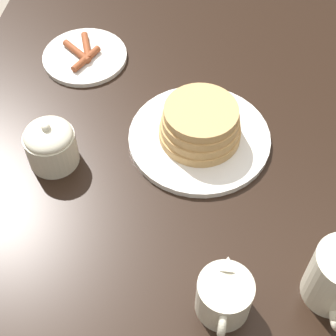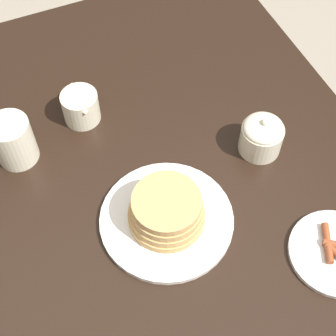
{
  "view_description": "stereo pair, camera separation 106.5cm",
  "coord_description": "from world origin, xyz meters",
  "px_view_note": "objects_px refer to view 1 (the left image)",
  "views": [
    {
      "loc": [
        0.62,
        0.07,
        1.48
      ],
      "look_at": [
        0.1,
        -0.01,
        0.79
      ],
      "focal_mm": 55.0,
      "sensor_mm": 36.0,
      "label": 1
    },
    {
      "loc": [
        -0.42,
        0.22,
        1.65
      ],
      "look_at": [
        0.1,
        -0.01,
        0.79
      ],
      "focal_mm": 55.0,
      "sensor_mm": 36.0,
      "label": 2
    }
  ],
  "objects_px": {
    "sugar_bowl": "(51,144)",
    "pancake_plate": "(200,129)",
    "creamer_pitcher": "(224,295)",
    "side_plate_bacon": "(85,56)"
  },
  "relations": [
    {
      "from": "sugar_bowl",
      "to": "creamer_pitcher",
      "type": "bearing_deg",
      "value": 54.28
    },
    {
      "from": "pancake_plate",
      "to": "sugar_bowl",
      "type": "height_order",
      "value": "sugar_bowl"
    },
    {
      "from": "creamer_pitcher",
      "to": "sugar_bowl",
      "type": "xyz_separation_m",
      "value": [
        -0.23,
        -0.32,
        0.01
      ]
    },
    {
      "from": "pancake_plate",
      "to": "sugar_bowl",
      "type": "relative_size",
      "value": 2.76
    },
    {
      "from": "pancake_plate",
      "to": "sugar_bowl",
      "type": "distance_m",
      "value": 0.26
    },
    {
      "from": "side_plate_bacon",
      "to": "creamer_pitcher",
      "type": "height_order",
      "value": "creamer_pitcher"
    },
    {
      "from": "side_plate_bacon",
      "to": "creamer_pitcher",
      "type": "xyz_separation_m",
      "value": [
        0.5,
        0.33,
        0.03
      ]
    },
    {
      "from": "pancake_plate",
      "to": "sugar_bowl",
      "type": "bearing_deg",
      "value": -71.57
    },
    {
      "from": "sugar_bowl",
      "to": "pancake_plate",
      "type": "bearing_deg",
      "value": 108.43
    },
    {
      "from": "pancake_plate",
      "to": "sugar_bowl",
      "type": "xyz_separation_m",
      "value": [
        0.08,
        -0.25,
        0.01
      ]
    }
  ]
}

